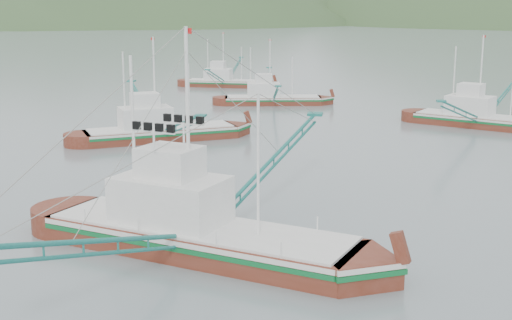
% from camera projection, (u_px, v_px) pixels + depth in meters
% --- Properties ---
extents(ground, '(1200.00, 1200.00, 0.00)m').
position_uv_depth(ground, '(237.00, 245.00, 37.05)').
color(ground, slate).
rests_on(ground, ground).
extents(main_boat, '(17.08, 29.14, 12.11)m').
position_uv_depth(main_boat, '(196.00, 207.00, 35.47)').
color(main_boat, '#5C2113').
rests_on(main_boat, ground).
extents(bg_boat_far, '(12.02, 20.86, 8.54)m').
position_uv_depth(bg_boat_far, '(272.00, 92.00, 86.50)').
color(bg_boat_far, '#5C2113').
rests_on(bg_boat_far, ground).
extents(bg_boat_left, '(16.65, 22.69, 10.01)m').
position_uv_depth(bg_boat_left, '(159.00, 117.00, 64.27)').
color(bg_boat_left, '#5C2113').
rests_on(bg_boat_left, ground).
extents(bg_boat_right, '(13.67, 23.01, 9.83)m').
position_uv_depth(bg_boat_right, '(482.00, 107.00, 71.01)').
color(bg_boat_right, '#5C2113').
rests_on(bg_boat_right, ground).
extents(bg_boat_extra, '(11.71, 21.10, 8.54)m').
position_uv_depth(bg_boat_extra, '(225.00, 79.00, 104.16)').
color(bg_boat_extra, '#5C2113').
rests_on(bg_boat_extra, ground).
extents(headland_left, '(448.00, 308.00, 210.00)m').
position_uv_depth(headland_left, '(52.00, 22.00, 412.64)').
color(headland_left, '#334F29').
rests_on(headland_left, ground).
extents(ridge_distant, '(960.00, 400.00, 240.00)m').
position_uv_depth(ridge_distant, '(408.00, 16.00, 570.79)').
color(ridge_distant, slate).
rests_on(ridge_distant, ground).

